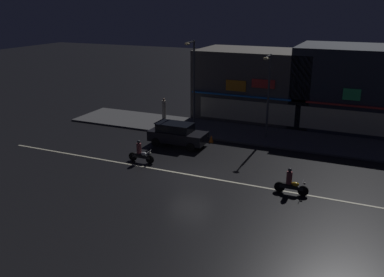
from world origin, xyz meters
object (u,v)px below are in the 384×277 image
motorcycle_following (140,153)px  streetlamp_west (193,76)px  streetlamp_mid (268,89)px  pedestrian_on_sidewalk (164,109)px  parked_car_near_kerb (177,134)px  traffic_cone (211,139)px  motorcycle_lead (291,183)px

motorcycle_following → streetlamp_west: bearing=97.9°
streetlamp_mid → pedestrian_on_sidewalk: size_ratio=3.35×
streetlamp_west → parked_car_near_kerb: streetlamp_west is taller
streetlamp_mid → streetlamp_west: bearing=169.4°
motorcycle_following → traffic_cone: (2.83, 5.75, -0.36)m
streetlamp_west → pedestrian_on_sidewalk: 4.55m
streetlamp_west → streetlamp_mid: size_ratio=1.10×
parked_car_near_kerb → streetlamp_mid: bearing=-146.0°
traffic_cone → motorcycle_following: bearing=-116.2°
motorcycle_lead → streetlamp_mid: bearing=-68.3°
streetlamp_mid → parked_car_near_kerb: (-5.73, -3.86, -3.11)m
streetlamp_mid → parked_car_near_kerb: size_ratio=1.49×
traffic_cone → streetlamp_mid: bearing=31.8°
pedestrian_on_sidewalk → motorcycle_lead: (13.37, -10.66, -0.40)m
streetlamp_mid → motorcycle_following: (-6.47, -8.00, -3.34)m
pedestrian_on_sidewalk → motorcycle_lead: bearing=9.8°
pedestrian_on_sidewalk → motorcycle_lead: size_ratio=1.01×
streetlamp_mid → traffic_cone: size_ratio=11.68×
streetlamp_mid → parked_car_near_kerb: streetlamp_mid is taller
parked_car_near_kerb → traffic_cone: 2.71m
motorcycle_following → motorcycle_lead: bearing=1.7°
parked_car_near_kerb → traffic_cone: size_ratio=7.82×
streetlamp_west → motorcycle_following: streetlamp_west is taller
streetlamp_mid → motorcycle_lead: 10.14m
parked_car_near_kerb → motorcycle_lead: bearing=151.8°
streetlamp_west → traffic_cone: 6.15m
streetlamp_mid → parked_car_near_kerb: 7.58m
pedestrian_on_sidewalk → streetlamp_mid: bearing=38.0°
streetlamp_west → motorcycle_lead: 14.88m
pedestrian_on_sidewalk → streetlamp_west: bearing=38.3°
motorcycle_lead → traffic_cone: motorcycle_lead is taller
parked_car_near_kerb → traffic_cone: bearing=-142.5°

